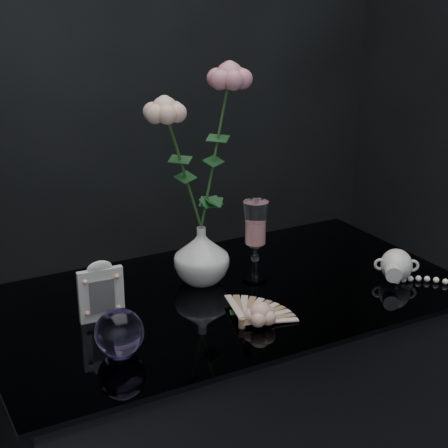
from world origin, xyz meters
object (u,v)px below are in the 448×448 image
pearl_jar (397,264)px  picture_frame (101,290)px  wine_glass (255,241)px  loose_rose (260,314)px  vase (202,255)px  paperweight (119,333)px

pearl_jar → picture_frame: bearing=-156.6°
wine_glass → pearl_jar: size_ratio=0.72×
picture_frame → loose_rose: 0.33m
vase → paperweight: (-0.28, -0.22, -0.02)m
loose_rose → picture_frame: bearing=136.2°
loose_rose → pearl_jar: (0.40, 0.04, 0.01)m
vase → loose_rose: size_ratio=0.91×
paperweight → loose_rose: (0.29, -0.02, -0.02)m
paperweight → pearl_jar: bearing=1.5°
picture_frame → paperweight: (-0.02, -0.15, -0.02)m
vase → loose_rose: bearing=-87.9°
wine_glass → loose_rose: 0.23m
vase → loose_rose: vase is taller
wine_glass → picture_frame: size_ratio=1.46×
loose_rose → vase: bearing=81.1°
wine_glass → vase: bearing=158.4°
vase → pearl_jar: bearing=-26.4°
wine_glass → picture_frame: bearing=-176.6°
wine_glass → picture_frame: 0.38m
vase → pearl_jar: (0.40, -0.20, -0.03)m
picture_frame → loose_rose: bearing=-28.7°
vase → pearl_jar: 0.45m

